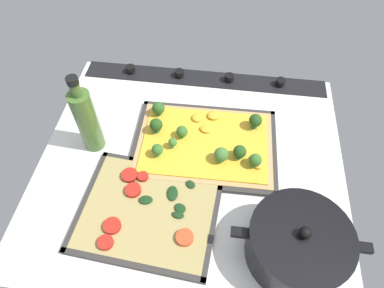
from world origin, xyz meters
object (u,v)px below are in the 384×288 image
(veggie_pizza_back, at_px, (148,209))
(oil_bottle, at_px, (87,120))
(baking_tray_back, at_px, (149,211))
(baking_tray_front, at_px, (205,145))
(broccoli_pizza, at_px, (205,142))
(cooking_pot, at_px, (297,244))

(veggie_pizza_back, height_order, oil_bottle, oil_bottle)
(baking_tray_back, relative_size, veggie_pizza_back, 1.08)
(baking_tray_front, relative_size, broccoli_pizza, 1.07)
(baking_tray_front, height_order, baking_tray_back, same)
(baking_tray_back, relative_size, cooking_pot, 1.21)
(cooking_pot, bearing_deg, baking_tray_back, -9.58)
(cooking_pot, bearing_deg, broccoli_pizza, -50.42)
(cooking_pot, xyz_separation_m, oil_bottle, (0.51, -0.23, 0.05))
(veggie_pizza_back, xyz_separation_m, cooking_pot, (-0.33, 0.06, 0.04))
(baking_tray_front, height_order, oil_bottle, oil_bottle)
(baking_tray_back, xyz_separation_m, oil_bottle, (0.18, -0.18, 0.09))
(baking_tray_front, height_order, broccoli_pizza, broccoli_pizza)
(veggie_pizza_back, distance_m, cooking_pot, 0.33)
(broccoli_pizza, bearing_deg, baking_tray_back, 62.37)
(veggie_pizza_back, bearing_deg, broccoli_pizza, -118.21)
(broccoli_pizza, bearing_deg, cooking_pot, 129.58)
(veggie_pizza_back, relative_size, oil_bottle, 1.32)
(cooking_pot, bearing_deg, veggie_pizza_back, -9.65)
(baking_tray_front, relative_size, cooking_pot, 1.38)
(baking_tray_front, xyz_separation_m, oil_bottle, (0.29, 0.03, 0.09))
(baking_tray_front, height_order, cooking_pot, cooking_pot)
(baking_tray_front, distance_m, broccoli_pizza, 0.01)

